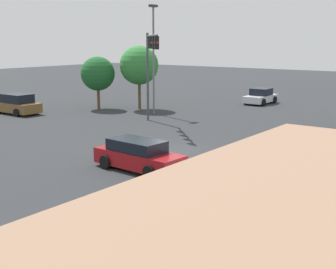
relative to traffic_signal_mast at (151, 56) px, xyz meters
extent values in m
plane|color=#2B2D30|center=(-5.86, -5.86, -5.08)|extent=(150.49, 150.49, 0.00)
cube|color=silver|center=(-5.86, -15.18, -5.07)|extent=(10.56, 0.60, 0.01)
cube|color=silver|center=(-5.86, -14.23, -5.07)|extent=(10.56, 0.60, 0.01)
cube|color=silver|center=(-5.86, -13.28, -5.07)|extent=(10.56, 0.60, 0.01)
cube|color=silver|center=(-5.86, -12.33, -5.07)|extent=(10.56, 0.60, 0.01)
cube|color=silver|center=(-5.86, -11.38, -5.07)|extent=(10.56, 0.60, 0.01)
cube|color=silver|center=(-5.86, -10.43, -5.07)|extent=(10.56, 0.60, 0.01)
cylinder|color=#47474C|center=(1.56, 1.56, -1.72)|extent=(0.18, 0.18, 6.72)
cylinder|color=#47474C|center=(-0.53, -0.53, 1.39)|extent=(4.25, 4.25, 0.12)
cube|color=black|center=(0.31, 0.31, 0.92)|extent=(0.40, 0.40, 0.84)
sphere|color=red|center=(0.20, 0.20, 0.92)|extent=(0.16, 0.16, 0.16)
cube|color=black|center=(-0.59, -0.59, 0.92)|extent=(0.40, 0.40, 0.84)
sphere|color=gold|center=(-0.71, -0.71, 0.92)|extent=(0.16, 0.16, 0.16)
cube|color=black|center=(-1.50, -1.50, 0.92)|extent=(0.40, 0.40, 0.84)
sphere|color=green|center=(-1.61, -1.61, 0.92)|extent=(0.16, 0.16, 0.16)
cube|color=black|center=(-2.40, -2.40, 0.92)|extent=(0.40, 0.40, 0.84)
sphere|color=red|center=(-2.51, -2.51, 0.92)|extent=(0.16, 0.16, 0.16)
cube|color=maroon|center=(-9.88, -7.10, -4.52)|extent=(1.98, 4.77, 0.75)
cube|color=black|center=(-9.87, -6.95, -3.87)|extent=(1.69, 2.87, 0.55)
cylinder|color=black|center=(-9.11, -8.60, -4.74)|extent=(0.26, 0.68, 0.67)
cylinder|color=black|center=(-10.83, -8.48, -4.74)|extent=(0.26, 0.68, 0.67)
cylinder|color=black|center=(-8.92, -5.71, -4.74)|extent=(0.26, 0.68, 0.67)
cylinder|color=black|center=(-10.64, -5.59, -4.74)|extent=(0.26, 0.68, 0.67)
cube|color=silver|center=(15.73, -1.25, -4.57)|extent=(4.15, 1.89, 0.64)
cube|color=black|center=(15.87, -1.26, -3.90)|extent=(1.91, 1.69, 0.68)
cylinder|color=black|center=(14.45, -2.19, -4.73)|extent=(0.69, 0.23, 0.69)
cylinder|color=black|center=(14.46, -0.29, -4.73)|extent=(0.69, 0.23, 0.69)
cylinder|color=black|center=(17.01, -2.22, -4.73)|extent=(0.69, 0.23, 0.69)
cylinder|color=black|center=(17.02, -0.31, -4.73)|extent=(0.69, 0.23, 0.69)
cube|color=brown|center=(-2.49, 12.82, -4.50)|extent=(1.94, 4.83, 0.79)
cube|color=black|center=(-2.49, 12.52, -3.74)|extent=(1.74, 2.53, 0.73)
cylinder|color=black|center=(-1.50, 14.31, -4.75)|extent=(0.22, 0.65, 0.65)
cylinder|color=black|center=(-3.48, 11.34, -4.75)|extent=(0.22, 0.65, 0.65)
cylinder|color=black|center=(-1.52, 11.33, -4.75)|extent=(0.22, 0.65, 0.65)
cylinder|color=slate|center=(4.47, 3.27, -0.67)|extent=(0.16, 0.16, 8.81)
cube|color=#333338|center=(4.47, 3.27, 3.83)|extent=(0.80, 0.36, 0.20)
cylinder|color=brown|center=(3.76, 9.12, -4.13)|extent=(0.26, 0.26, 1.89)
sphere|color=#1E5B28|center=(3.76, 9.12, -1.88)|extent=(3.07, 3.07, 3.07)
cylinder|color=brown|center=(5.87, 6.01, -3.84)|extent=(0.26, 0.26, 2.47)
sphere|color=#337F38|center=(5.87, 6.01, -1.12)|extent=(3.49, 3.49, 3.49)
cylinder|color=red|center=(-14.21, -12.79, -4.73)|extent=(0.22, 0.22, 0.70)
sphere|color=red|center=(-14.21, -12.79, -4.32)|extent=(0.20, 0.20, 0.20)
camera|label=1|loc=(-26.58, -21.15, 1.09)|focal=50.00mm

